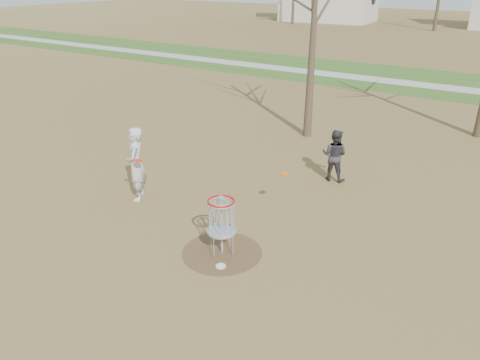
# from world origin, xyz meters

# --- Properties ---
(ground) EXTENTS (160.00, 160.00, 0.00)m
(ground) POSITION_xyz_m (0.00, 0.00, 0.00)
(ground) COLOR brown
(ground) RESTS_ON ground
(green_band) EXTENTS (160.00, 8.00, 0.01)m
(green_band) POSITION_xyz_m (0.00, 21.00, 0.01)
(green_band) COLOR #2D5119
(green_band) RESTS_ON ground
(footpath) EXTENTS (160.00, 1.50, 0.01)m
(footpath) POSITION_xyz_m (0.00, 20.00, 0.01)
(footpath) COLOR #9E9E99
(footpath) RESTS_ON green_band
(dirt_circle) EXTENTS (1.80, 1.80, 0.01)m
(dirt_circle) POSITION_xyz_m (0.00, 0.00, 0.01)
(dirt_circle) COLOR #47331E
(dirt_circle) RESTS_ON ground
(player_standing) EXTENTS (0.83, 0.89, 2.04)m
(player_standing) POSITION_xyz_m (-3.52, 1.00, 1.02)
(player_standing) COLOR silver
(player_standing) RESTS_ON ground
(player_throwing) EXTENTS (0.82, 0.67, 1.57)m
(player_throwing) POSITION_xyz_m (0.46, 5.14, 0.78)
(player_throwing) COLOR #302F33
(player_throwing) RESTS_ON ground
(disc_grounded) EXTENTS (0.22, 0.22, 0.02)m
(disc_grounded) POSITION_xyz_m (0.30, -0.47, 0.02)
(disc_grounded) COLOR white
(disc_grounded) RESTS_ON dirt_circle
(discs_in_play) EXTENTS (3.64, 1.83, 0.20)m
(discs_in_play) POSITION_xyz_m (-1.36, 1.58, 1.21)
(discs_in_play) COLOR orange
(discs_in_play) RESTS_ON ground
(disc_golf_basket) EXTENTS (0.64, 0.64, 1.35)m
(disc_golf_basket) POSITION_xyz_m (0.00, 0.00, 0.91)
(disc_golf_basket) COLOR #9EA3AD
(disc_golf_basket) RESTS_ON ground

